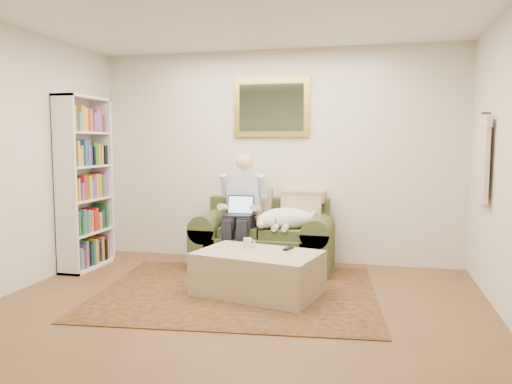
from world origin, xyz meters
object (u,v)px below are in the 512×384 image
at_px(coffee_mug, 248,243).
at_px(bookshelf, 85,183).
at_px(seated_man, 241,212).
at_px(sleeping_dog, 287,218).
at_px(sofa, 264,245).
at_px(laptop, 239,210).
at_px(ottoman, 258,273).

height_order(coffee_mug, bookshelf, bookshelf).
xyz_separation_m(seated_man, sleeping_dog, (0.53, 0.07, -0.06)).
height_order(sofa, sleeping_dog, sofa).
bearing_deg(sofa, seated_man, -148.55).
relative_size(laptop, coffee_mug, 3.10).
xyz_separation_m(sofa, sleeping_dog, (0.29, -0.08, 0.34)).
xyz_separation_m(seated_man, ottoman, (0.41, -0.88, -0.46)).
distance_m(seated_man, bookshelf, 1.86).
bearing_deg(ottoman, bookshelf, 165.64).
xyz_separation_m(sofa, ottoman, (0.17, -1.03, -0.07)).
bearing_deg(sofa, sleeping_dog, -15.74).
xyz_separation_m(sofa, bookshelf, (-2.04, -0.46, 0.72)).
xyz_separation_m(sleeping_dog, ottoman, (-0.12, -0.95, -0.40)).
height_order(ottoman, coffee_mug, coffee_mug).
relative_size(sofa, ottoman, 1.39).
xyz_separation_m(sofa, coffee_mug, (0.03, -0.87, 0.19)).
bearing_deg(sofa, bookshelf, -167.27).
relative_size(ottoman, bookshelf, 0.58).
bearing_deg(laptop, bookshelf, -172.02).
distance_m(sofa, ottoman, 1.04).
bearing_deg(bookshelf, sleeping_dog, 9.28).
height_order(laptop, sleeping_dog, laptop).
height_order(sleeping_dog, bookshelf, bookshelf).
bearing_deg(coffee_mug, sofa, 91.65).
xyz_separation_m(laptop, coffee_mug, (0.26, -0.66, -0.24)).
distance_m(laptop, ottoman, 1.04).
xyz_separation_m(coffee_mug, bookshelf, (-2.06, 0.41, 0.53)).
height_order(laptop, bookshelf, bookshelf).
distance_m(sofa, bookshelf, 2.21).
height_order(sleeping_dog, ottoman, sleeping_dog).
bearing_deg(seated_man, ottoman, -65.07).
distance_m(sofa, laptop, 0.53).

